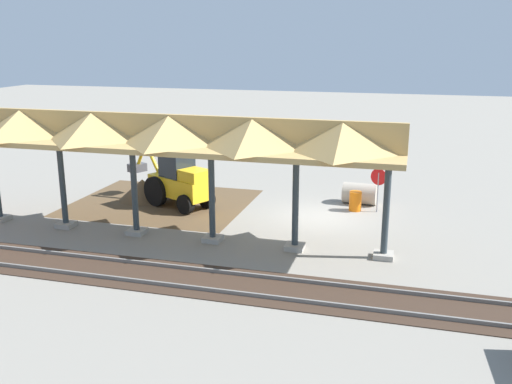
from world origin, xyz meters
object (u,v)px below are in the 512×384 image
Objects in this scene: backhoe at (178,180)px; traffic_barrel at (355,201)px; stop_sign at (378,181)px; concrete_pipe at (360,194)px.

backhoe reaches higher than traffic_barrel.
stop_sign is 9.20m from backhoe.
backhoe reaches higher than stop_sign.
backhoe is at bearing 17.81° from concrete_pipe.
traffic_barrel is at bearing 85.99° from concrete_pipe.
stop_sign is at bearing -176.05° from traffic_barrel.
backhoe is 5.70× the size of traffic_barrel.
concrete_pipe is (-8.19, -2.63, -0.77)m from backhoe.
stop_sign reaches higher than traffic_barrel.
backhoe is at bearing 9.36° from stop_sign.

